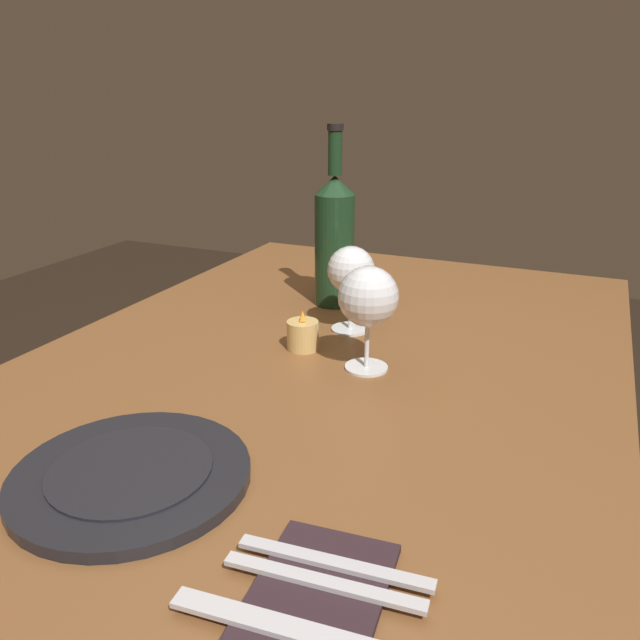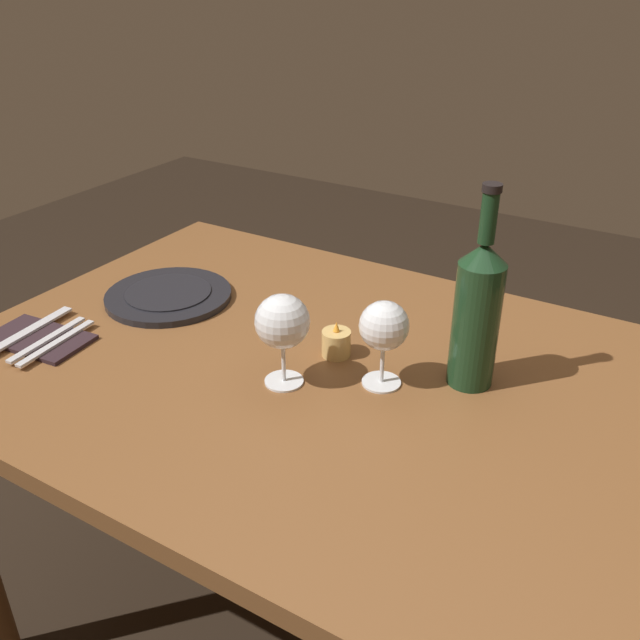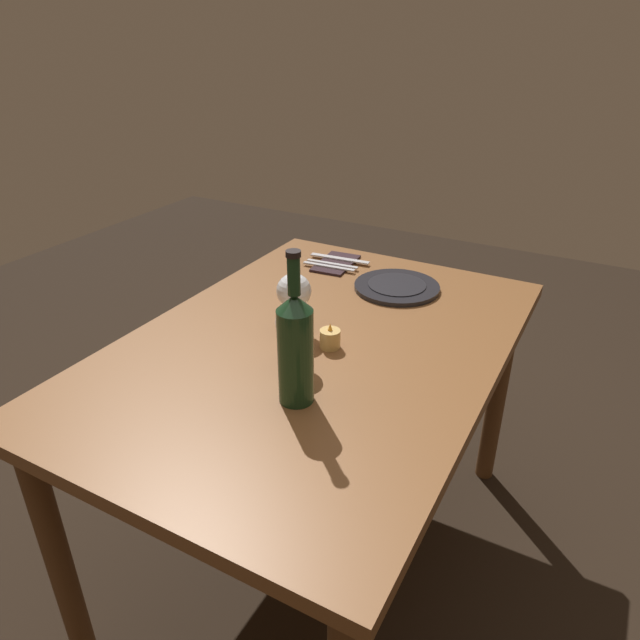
# 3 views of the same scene
# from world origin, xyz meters

# --- Properties ---
(dining_table) EXTENTS (1.30, 0.90, 0.74)m
(dining_table) POSITION_xyz_m (0.00, 0.00, 0.65)
(dining_table) COLOR brown
(dining_table) RESTS_ON ground
(wine_glass_left) EXTENTS (0.08, 0.08, 0.15)m
(wine_glass_left) POSITION_xyz_m (-0.12, -0.01, 0.85)
(wine_glass_left) COLOR white
(wine_glass_left) RESTS_ON dining_table
(wine_glass_right) EXTENTS (0.09, 0.09, 0.16)m
(wine_glass_right) POSITION_xyz_m (0.02, 0.07, 0.85)
(wine_glass_right) COLOR white
(wine_glass_right) RESTS_ON dining_table
(wine_bottle) EXTENTS (0.08, 0.08, 0.34)m
(wine_bottle) POSITION_xyz_m (-0.24, -0.09, 0.87)
(wine_bottle) COLOR #19381E
(wine_bottle) RESTS_ON dining_table
(votive_candle) EXTENTS (0.05, 0.05, 0.07)m
(votive_candle) POSITION_xyz_m (-0.01, -0.05, 0.76)
(votive_candle) COLOR #DBB266
(votive_candle) RESTS_ON dining_table
(dinner_plate) EXTENTS (0.26, 0.26, 0.02)m
(dinner_plate) POSITION_xyz_m (0.40, -0.06, 0.75)
(dinner_plate) COLOR black
(dinner_plate) RESTS_ON dining_table
(folded_napkin) EXTENTS (0.20, 0.13, 0.01)m
(folded_napkin) POSITION_xyz_m (0.49, 0.19, 0.74)
(folded_napkin) COLOR #2D1E23
(folded_napkin) RESTS_ON dining_table
(fork_inner) EXTENTS (0.03, 0.18, 0.00)m
(fork_inner) POSITION_xyz_m (0.47, 0.19, 0.75)
(fork_inner) COLOR silver
(fork_inner) RESTS_ON folded_napkin
(fork_outer) EXTENTS (0.03, 0.18, 0.00)m
(fork_outer) POSITION_xyz_m (0.44, 0.19, 0.75)
(fork_outer) COLOR silver
(fork_outer) RESTS_ON folded_napkin
(table_knife) EXTENTS (0.04, 0.21, 0.00)m
(table_knife) POSITION_xyz_m (0.52, 0.19, 0.75)
(table_knife) COLOR silver
(table_knife) RESTS_ON folded_napkin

